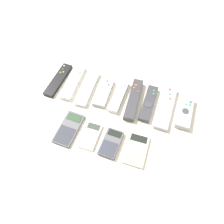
% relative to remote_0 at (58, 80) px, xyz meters
% --- Properties ---
extents(ground_plane, '(3.00, 3.00, 0.00)m').
position_rel_remote_0_xyz_m(ground_plane, '(0.29, -0.12, -0.01)').
color(ground_plane, beige).
extents(remote_0, '(0.05, 0.19, 0.02)m').
position_rel_remote_0_xyz_m(remote_0, '(0.00, 0.00, 0.00)').
color(remote_0, black).
rests_on(remote_0, ground_plane).
extents(remote_1, '(0.06, 0.19, 0.02)m').
position_rel_remote_0_xyz_m(remote_1, '(0.07, 0.01, 0.00)').
color(remote_1, silver).
rests_on(remote_1, ground_plane).
extents(remote_2, '(0.06, 0.20, 0.02)m').
position_rel_remote_0_xyz_m(remote_2, '(0.14, -0.00, 0.00)').
color(remote_2, silver).
rests_on(remote_2, ground_plane).
extents(remote_3, '(0.06, 0.15, 0.02)m').
position_rel_remote_0_xyz_m(remote_3, '(0.22, -0.00, 0.00)').
color(remote_3, gray).
rests_on(remote_3, ground_plane).
extents(remote_4, '(0.05, 0.17, 0.02)m').
position_rel_remote_0_xyz_m(remote_4, '(0.29, -0.00, 0.00)').
color(remote_4, '#B7B7BC').
rests_on(remote_4, ground_plane).
extents(remote_5, '(0.05, 0.21, 0.03)m').
position_rel_remote_0_xyz_m(remote_5, '(0.35, 0.00, 0.00)').
color(remote_5, '#333338').
rests_on(remote_5, ground_plane).
extents(remote_6, '(0.04, 0.18, 0.02)m').
position_rel_remote_0_xyz_m(remote_6, '(0.42, 0.00, 0.00)').
color(remote_6, '#333338').
rests_on(remote_6, ground_plane).
extents(remote_7, '(0.06, 0.22, 0.02)m').
position_rel_remote_0_xyz_m(remote_7, '(0.49, 0.01, 0.00)').
color(remote_7, gray).
rests_on(remote_7, ground_plane).
extents(remote_8, '(0.06, 0.16, 0.03)m').
position_rel_remote_0_xyz_m(remote_8, '(0.57, 0.01, 0.00)').
color(remote_8, gray).
rests_on(remote_8, ground_plane).
extents(calculator_0, '(0.08, 0.15, 0.01)m').
position_rel_remote_0_xyz_m(calculator_0, '(0.15, -0.21, -0.00)').
color(calculator_0, '#4C4C51').
rests_on(calculator_0, ground_plane).
extents(calculator_1, '(0.06, 0.11, 0.01)m').
position_rel_remote_0_xyz_m(calculator_1, '(0.24, -0.21, -0.00)').
color(calculator_1, silver).
rests_on(calculator_1, ground_plane).
extents(calculator_2, '(0.07, 0.12, 0.02)m').
position_rel_remote_0_xyz_m(calculator_2, '(0.33, -0.22, 0.00)').
color(calculator_2, '#4C4C51').
rests_on(calculator_2, ground_plane).
extents(calculator_3, '(0.08, 0.13, 0.01)m').
position_rel_remote_0_xyz_m(calculator_3, '(0.42, -0.21, -0.00)').
color(calculator_3, beige).
rests_on(calculator_3, ground_plane).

